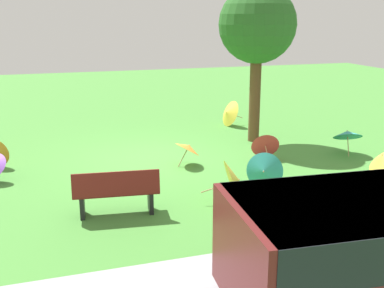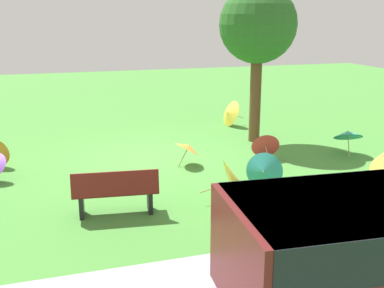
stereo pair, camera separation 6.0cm
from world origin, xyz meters
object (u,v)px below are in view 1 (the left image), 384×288
object	(u,v)px
parasol_red_0	(265,144)
parasol_yellow_1	(228,113)
parasol_teal_1	(264,171)
parasol_orange_1	(188,147)
shade_tree	(257,26)
parasol_teal_0	(347,134)
park_bench	(116,192)
parasol_yellow_2	(384,158)
parasol_yellow_0	(235,181)

from	to	relation	value
parasol_red_0	parasol_yellow_1	distance (m)	3.74
parasol_teal_1	parasol_orange_1	bearing A→B (deg)	-62.84
shade_tree	parasol_yellow_1	bearing A→B (deg)	-89.88
parasol_orange_1	shade_tree	bearing A→B (deg)	-146.44
parasol_yellow_1	parasol_teal_1	xyz separation A→B (m)	(1.49, 5.82, -0.04)
parasol_orange_1	parasol_teal_0	bearing A→B (deg)	175.75
shade_tree	parasol_orange_1	distance (m)	4.21
parasol_teal_1	park_bench	bearing A→B (deg)	7.54
park_bench	parasol_yellow_2	bearing A→B (deg)	-177.62
parasol_red_0	parasol_yellow_2	bearing A→B (deg)	129.86
parasol_yellow_2	parasol_red_0	bearing A→B (deg)	-50.14
parasol_orange_1	parasol_yellow_0	size ratio (longest dim) A/B	0.82
shade_tree	parasol_yellow_2	size ratio (longest dim) A/B	4.35
shade_tree	parasol_teal_0	bearing A→B (deg)	131.87
parasol_orange_1	parasol_red_0	size ratio (longest dim) A/B	0.98
parasol_red_0	parasol_yellow_2	distance (m)	2.98
parasol_teal_0	parasol_yellow_1	size ratio (longest dim) A/B	1.03
parasol_red_0	parasol_teal_1	distance (m)	2.35
park_bench	parasol_yellow_2	xyz separation A→B (m)	(-6.20, -0.26, 0.02)
parasol_red_0	parasol_yellow_1	bearing A→B (deg)	-96.88
park_bench	parasol_orange_1	distance (m)	3.33
parasol_orange_1	parasol_yellow_0	bearing A→B (deg)	93.83
park_bench	parasol_teal_0	distance (m)	6.92
park_bench	parasol_orange_1	size ratio (longest dim) A/B	2.04
shade_tree	parasol_teal_0	size ratio (longest dim) A/B	4.62
shade_tree	parasol_yellow_1	distance (m)	3.53
park_bench	parasol_teal_0	world-z (taller)	park_bench
park_bench	parasol_yellow_0	size ratio (longest dim) A/B	1.67
parasol_orange_1	park_bench	bearing A→B (deg)	49.14
parasol_red_0	parasol_yellow_0	bearing A→B (deg)	53.67
park_bench	shade_tree	world-z (taller)	shade_tree
parasol_teal_1	parasol_teal_0	bearing A→B (deg)	-152.02
parasol_teal_0	parasol_teal_1	world-z (taller)	parasol_teal_1
shade_tree	park_bench	bearing A→B (deg)	41.66
parasol_red_0	parasol_yellow_2	size ratio (longest dim) A/B	0.80
park_bench	parasol_yellow_0	bearing A→B (deg)	177.61
parasol_teal_0	parasol_yellow_2	xyz separation A→B (m)	(0.37, 1.93, -0.07)
park_bench	parasol_yellow_0	xyz separation A→B (m)	(-2.35, 0.10, -0.00)
parasol_orange_1	parasol_teal_1	size ratio (longest dim) A/B	0.98
park_bench	parasol_red_0	xyz separation A→B (m)	(-4.29, -2.54, -0.10)
park_bench	parasol_yellow_2	world-z (taller)	park_bench
park_bench	parasol_teal_0	bearing A→B (deg)	-161.54
park_bench	parasol_yellow_2	distance (m)	6.20
parasol_yellow_1	parasol_orange_1	bearing A→B (deg)	55.55
shade_tree	parasol_red_0	size ratio (longest dim) A/B	5.46
park_bench	parasol_yellow_2	size ratio (longest dim) A/B	1.59
shade_tree	parasol_orange_1	world-z (taller)	shade_tree
parasol_yellow_0	parasol_yellow_2	xyz separation A→B (m)	(-3.85, -0.36, 0.02)
parasol_orange_1	parasol_yellow_0	xyz separation A→B (m)	(-0.18, 2.62, -0.00)
parasol_yellow_0	parasol_teal_1	size ratio (longest dim) A/B	1.20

